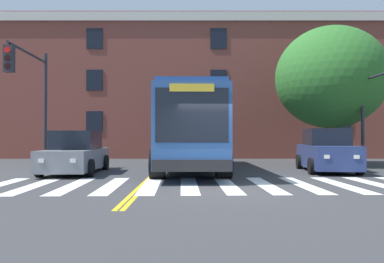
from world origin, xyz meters
TOP-DOWN VIEW (x-y plane):
  - ground_plane at (0.00, 0.00)m, footprint 120.00×120.00m
  - crosswalk at (-0.32, 1.14)m, footprint 15.98×4.53m
  - lane_line_yellow_inner at (-2.40, 15.14)m, footprint 0.12×36.00m
  - lane_line_yellow_outer at (-2.24, 15.14)m, footprint 0.12×36.00m
  - city_bus at (-0.94, 6.31)m, footprint 3.09×10.81m
  - car_grey_near_lane at (-5.61, 5.00)m, footprint 2.23×4.86m
  - car_navy_far_lane at (4.95, 5.63)m, footprint 2.36×4.40m
  - car_silver_behind_bus at (-1.76, 15.11)m, footprint 2.40×4.22m
  - traffic_light_far_corner at (-7.68, 5.53)m, footprint 0.36×3.97m
  - street_tree_curbside_large at (6.39, 9.00)m, footprint 5.88×5.88m
  - building_facade at (-3.22, 18.82)m, footprint 31.40×8.26m

SIDE VIEW (x-z plane):
  - ground_plane at x=0.00m, z-range 0.00..0.00m
  - lane_line_yellow_inner at x=-2.40m, z-range 0.00..0.01m
  - lane_line_yellow_outer at x=-2.24m, z-range 0.00..0.01m
  - crosswalk at x=-0.32m, z-range 0.00..0.01m
  - car_grey_near_lane at x=-5.61m, z-range -0.08..1.65m
  - car_navy_far_lane at x=4.95m, z-range -0.08..1.76m
  - car_silver_behind_bus at x=-1.76m, z-range -0.07..1.77m
  - city_bus at x=-0.94m, z-range 0.15..3.52m
  - traffic_light_far_corner at x=-7.68m, z-range 0.97..6.37m
  - street_tree_curbside_large at x=6.39m, z-range 0.95..8.15m
  - building_facade at x=-3.22m, z-range 0.01..10.03m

